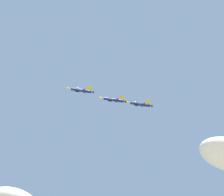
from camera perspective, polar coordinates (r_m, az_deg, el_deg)
name	(u,v)px	position (r m, az deg, el deg)	size (l,w,h in m)	color
fighter_jet_lead	(81,90)	(172.52, -6.11, 1.49)	(15.87, 7.07, 7.90)	navy
fighter_jet_left_wing	(113,100)	(172.86, 0.21, -0.34)	(15.87, 7.18, 7.80)	navy
fighter_jet_right_wing	(140,104)	(174.91, 5.40, -1.21)	(15.87, 7.22, 7.77)	navy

